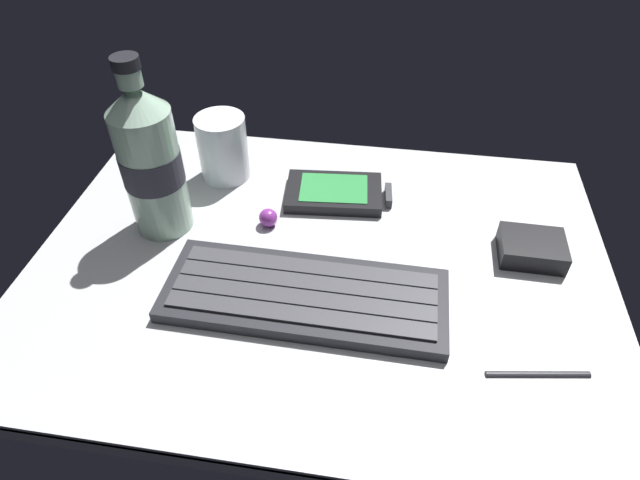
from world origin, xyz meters
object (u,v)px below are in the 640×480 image
water_bottle (150,161)px  handheld_device (339,193)px  juice_cup (223,150)px  stylus_pen (539,373)px  charger_block (532,248)px  keyboard (305,295)px  trackball_mouse (268,218)px

water_bottle → handheld_device: bearing=22.4°
juice_cup → stylus_pen: size_ratio=0.89×
juice_cup → water_bottle: water_bottle is taller
charger_block → keyboard: bearing=-156.7°
water_bottle → charger_block: water_bottle is taller
juice_cup → trackball_mouse: bearing=-49.5°
trackball_mouse → charger_block: bearing=-1.6°
trackball_mouse → stylus_pen: (28.90, -16.79, -0.75)cm
water_bottle → stylus_pen: size_ratio=2.19×
water_bottle → stylus_pen: (41.13, -15.10, -8.66)cm
stylus_pen → juice_cup: bearing=136.2°
keyboard → stylus_pen: 23.24cm
juice_cup → handheld_device: bearing=-9.7°
charger_block → stylus_pen: size_ratio=0.74×
water_bottle → charger_block: 43.16cm
handheld_device → charger_block: 23.72cm
juice_cup → trackball_mouse: (7.83, -9.17, -2.81)cm
charger_block → trackball_mouse: size_ratio=3.18×
juice_cup → charger_block: bearing=-14.7°
water_bottle → trackball_mouse: water_bottle is taller
handheld_device → stylus_pen: 31.53cm
juice_cup → water_bottle: bearing=-112.0°
keyboard → trackball_mouse: trackball_mouse is taller
keyboard → stylus_pen: bearing=-14.1°
juice_cup → charger_block: juice_cup is taller
handheld_device → trackball_mouse: bearing=-139.6°
juice_cup → charger_block: 39.43cm
trackball_mouse → stylus_pen: trackball_mouse is taller
stylus_pen → trackball_mouse: bearing=141.3°
keyboard → trackball_mouse: (-6.36, 11.12, 0.29)cm
handheld_device → water_bottle: water_bottle is taller
keyboard → water_bottle: bearing=153.1°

